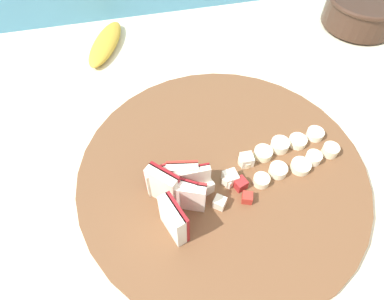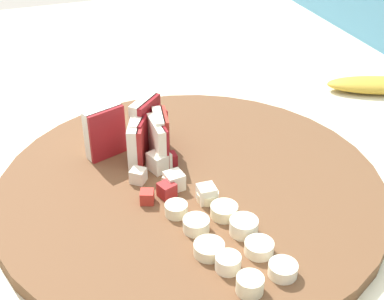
{
  "view_description": "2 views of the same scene",
  "coord_description": "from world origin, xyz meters",
  "px_view_note": "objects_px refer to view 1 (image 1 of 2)",
  "views": [
    {
      "loc": [
        -0.14,
        -0.28,
        1.31
      ],
      "look_at": [
        -0.08,
        -0.01,
        0.93
      ],
      "focal_mm": 31.27,
      "sensor_mm": 36.0,
      "label": 1
    },
    {
      "loc": [
        0.42,
        -0.19,
        1.25
      ],
      "look_at": [
        -0.05,
        -0.02,
        0.92
      ],
      "focal_mm": 50.78,
      "sensor_mm": 36.0,
      "label": 2
    }
  ],
  "objects_px": {
    "apple_wedge_fan": "(177,191)",
    "ceramic_bowl": "(363,9)",
    "apple_dice_pile": "(225,182)",
    "cutting_board": "(222,173)",
    "banana_peel": "(105,43)",
    "banana_slice_rows": "(290,154)"
  },
  "relations": [
    {
      "from": "apple_wedge_fan",
      "to": "ceramic_bowl",
      "type": "xyz_separation_m",
      "value": [
        0.48,
        0.35,
        -0.01
      ]
    },
    {
      "from": "apple_dice_pile",
      "to": "ceramic_bowl",
      "type": "bearing_deg",
      "value": 39.85
    },
    {
      "from": "apple_wedge_fan",
      "to": "banana_peel",
      "type": "height_order",
      "value": "apple_wedge_fan"
    },
    {
      "from": "ceramic_bowl",
      "to": "banana_peel",
      "type": "bearing_deg",
      "value": 175.55
    },
    {
      "from": "apple_dice_pile",
      "to": "banana_slice_rows",
      "type": "bearing_deg",
      "value": 12.84
    },
    {
      "from": "banana_slice_rows",
      "to": "apple_dice_pile",
      "type": "bearing_deg",
      "value": -167.16
    },
    {
      "from": "ceramic_bowl",
      "to": "apple_dice_pile",
      "type": "bearing_deg",
      "value": -140.15
    },
    {
      "from": "cutting_board",
      "to": "banana_peel",
      "type": "relative_size",
      "value": 2.82
    },
    {
      "from": "banana_slice_rows",
      "to": "ceramic_bowl",
      "type": "height_order",
      "value": "ceramic_bowl"
    },
    {
      "from": "banana_peel",
      "to": "banana_slice_rows",
      "type": "bearing_deg",
      "value": -54.39
    },
    {
      "from": "ceramic_bowl",
      "to": "banana_peel",
      "type": "relative_size",
      "value": 1.1
    },
    {
      "from": "apple_wedge_fan",
      "to": "ceramic_bowl",
      "type": "relative_size",
      "value": 0.59
    },
    {
      "from": "apple_dice_pile",
      "to": "banana_slice_rows",
      "type": "relative_size",
      "value": 0.62
    },
    {
      "from": "cutting_board",
      "to": "apple_wedge_fan",
      "type": "relative_size",
      "value": 4.32
    },
    {
      "from": "cutting_board",
      "to": "banana_peel",
      "type": "height_order",
      "value": "banana_peel"
    },
    {
      "from": "banana_slice_rows",
      "to": "banana_peel",
      "type": "bearing_deg",
      "value": 125.61
    },
    {
      "from": "cutting_board",
      "to": "apple_dice_pile",
      "type": "xyz_separation_m",
      "value": [
        -0.0,
        -0.02,
        0.02
      ]
    },
    {
      "from": "apple_wedge_fan",
      "to": "apple_dice_pile",
      "type": "relative_size",
      "value": 1.04
    },
    {
      "from": "cutting_board",
      "to": "apple_dice_pile",
      "type": "bearing_deg",
      "value": -99.59
    },
    {
      "from": "apple_dice_pile",
      "to": "banana_peel",
      "type": "height_order",
      "value": "apple_dice_pile"
    },
    {
      "from": "cutting_board",
      "to": "ceramic_bowl",
      "type": "distance_m",
      "value": 0.51
    },
    {
      "from": "apple_dice_pile",
      "to": "ceramic_bowl",
      "type": "xyz_separation_m",
      "value": [
        0.41,
        0.34,
        0.01
      ]
    }
  ]
}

